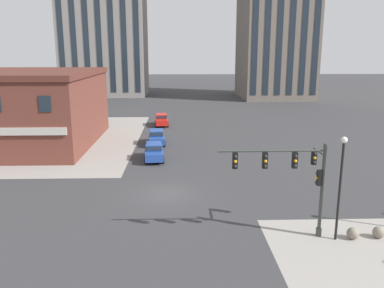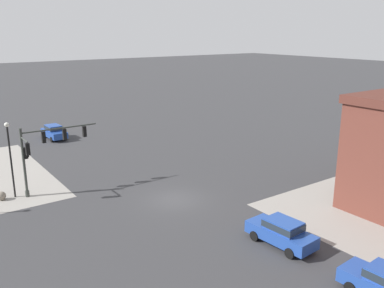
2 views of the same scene
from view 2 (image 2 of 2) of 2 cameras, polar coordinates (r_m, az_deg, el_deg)
The scene contains 6 objects.
ground_plane at distance 32.74m, azimuth -2.48°, elevation -7.65°, with size 320.00×320.00×0.00m, color #38383A.
traffic_signal_main at distance 34.76m, azimuth -19.90°, elevation -0.61°, with size 6.21×2.09×5.59m.
bollard_sphere_curb_a at distance 35.75m, azimuth -24.72°, elevation -6.49°, with size 0.69×0.69×0.69m, color gray.
street_lamp_corner_near at distance 34.91m, azimuth -23.73°, elevation -0.99°, with size 0.36×0.36×6.06m.
car_main_northbound_near at distance 53.27m, azimuth -18.44°, elevation 1.65°, with size 2.08×4.49×1.68m.
car_main_southbound_far at distance 26.47m, azimuth 12.21°, elevation -11.65°, with size 2.13×4.52×1.68m.
Camera 2 is at (16.27, 25.39, 12.75)m, focal length 38.83 mm.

